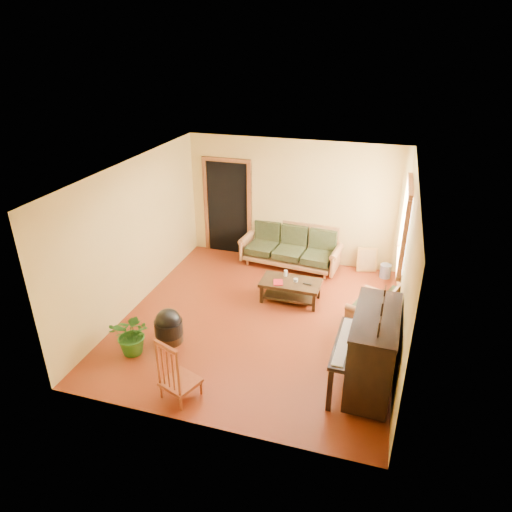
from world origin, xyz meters
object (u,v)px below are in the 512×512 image
(piano, at_px, (372,353))
(red_chair, at_px, (179,368))
(ceramic_crock, at_px, (385,271))
(potted_plant, at_px, (133,334))
(sofa, at_px, (290,247))
(coffee_table, at_px, (290,291))
(armchair, at_px, (372,306))
(footstool, at_px, (169,330))

(piano, bearing_deg, red_chair, -158.08)
(ceramic_crock, bearing_deg, potted_plant, -134.48)
(sofa, bearing_deg, coffee_table, -70.41)
(red_chair, relative_size, potted_plant, 1.37)
(coffee_table, relative_size, red_chair, 1.15)
(piano, height_order, ceramic_crock, piano)
(sofa, distance_m, piano, 3.84)
(coffee_table, relative_size, ceramic_crock, 3.90)
(coffee_table, distance_m, piano, 2.55)
(armchair, distance_m, piano, 1.56)
(armchair, height_order, potted_plant, armchair)
(piano, height_order, footstool, piano)
(armchair, xyz_separation_m, red_chair, (-2.32, -2.42, 0.08))
(sofa, distance_m, potted_plant, 3.92)
(footstool, relative_size, ceramic_crock, 1.62)
(piano, distance_m, footstool, 3.15)
(sofa, distance_m, armchair, 2.55)
(piano, bearing_deg, potted_plant, -174.43)
(red_chair, bearing_deg, piano, 40.82)
(sofa, relative_size, red_chair, 2.17)
(coffee_table, bearing_deg, red_chair, -106.59)
(piano, height_order, potted_plant, piano)
(sofa, height_order, ceramic_crock, sofa)
(armchair, height_order, piano, piano)
(piano, relative_size, ceramic_crock, 4.88)
(red_chair, xyz_separation_m, potted_plant, (-1.09, 0.65, -0.13))
(sofa, xyz_separation_m, piano, (1.88, -3.35, 0.16))
(coffee_table, xyz_separation_m, piano, (1.55, -1.98, 0.40))
(coffee_table, bearing_deg, sofa, 103.42)
(red_chair, bearing_deg, potted_plant, 169.83)
(potted_plant, bearing_deg, piano, 3.73)
(coffee_table, distance_m, footstool, 2.37)
(potted_plant, bearing_deg, armchair, 27.42)
(ceramic_crock, relative_size, potted_plant, 0.40)
(coffee_table, bearing_deg, armchair, -16.73)
(sofa, relative_size, ceramic_crock, 7.37)
(footstool, distance_m, ceramic_crock, 4.54)
(sofa, xyz_separation_m, coffee_table, (0.33, -1.36, -0.24))
(footstool, height_order, red_chair, red_chair)
(ceramic_crock, height_order, potted_plant, potted_plant)
(sofa, distance_m, ceramic_crock, 1.98)
(red_chair, bearing_deg, armchair, 66.95)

